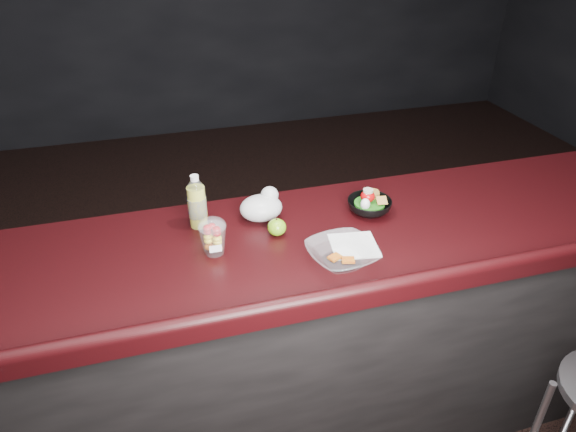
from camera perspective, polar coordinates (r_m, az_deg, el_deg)
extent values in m
cube|color=black|center=(2.19, 2.20, -13.84)|extent=(4.00, 0.65, 0.98)
cube|color=black|center=(1.86, 2.52, -2.71)|extent=(4.06, 0.71, 0.04)
cylinder|color=#B6B6BC|center=(2.39, 28.91, -18.77)|extent=(0.02, 0.02, 0.72)
cylinder|color=gold|center=(1.90, -10.04, 1.02)|extent=(0.06, 0.06, 0.16)
cylinder|color=white|center=(1.90, -10.04, 1.02)|extent=(0.07, 0.07, 0.16)
cone|color=white|center=(1.85, -10.30, 3.53)|extent=(0.06, 0.06, 0.03)
cylinder|color=white|center=(1.84, -10.37, 4.18)|extent=(0.03, 0.03, 0.02)
cylinder|color=#072D99|center=(1.90, -10.04, 1.02)|extent=(0.07, 0.07, 0.08)
ellipsoid|color=white|center=(1.73, -8.44, -1.09)|extent=(0.10, 0.10, 0.05)
ellipsoid|color=#457C0E|center=(1.84, -1.25, -1.25)|extent=(0.07, 0.07, 0.06)
cylinder|color=black|center=(1.83, -1.26, -0.35)|extent=(0.01, 0.01, 0.01)
ellipsoid|color=silver|center=(1.93, -3.01, 0.90)|extent=(0.16, 0.13, 0.10)
sphere|color=silver|center=(1.94, -2.06, 2.33)|extent=(0.07, 0.07, 0.07)
imported|color=black|center=(2.01, 9.02, 1.10)|extent=(0.22, 0.22, 0.05)
cylinder|color=#0F470C|center=(2.00, 9.05, 1.37)|extent=(0.12, 0.12, 0.01)
ellipsoid|color=#B00709|center=(2.00, 8.84, 2.18)|extent=(0.06, 0.06, 0.05)
cylinder|color=beige|center=(1.98, 8.90, 2.80)|extent=(0.04, 0.04, 0.01)
ellipsoid|color=white|center=(1.96, 8.58, 1.32)|extent=(0.04, 0.04, 0.05)
imported|color=silver|center=(1.72, 6.04, -4.25)|extent=(0.26, 0.26, 0.06)
cube|color=#990F0C|center=(1.73, 5.23, -4.58)|extent=(0.05, 0.05, 0.01)
cube|color=#990F0C|center=(1.72, 6.70, -4.87)|extent=(0.05, 0.04, 0.01)
cube|color=white|center=(1.81, 7.33, -3.26)|extent=(0.18, 0.18, 0.00)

